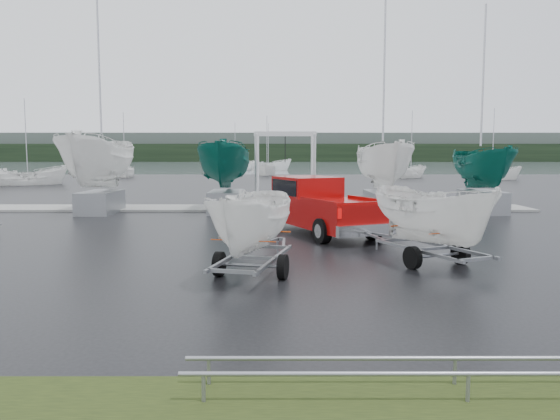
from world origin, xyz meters
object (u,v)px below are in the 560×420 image
(trailer_hitched, at_px, (435,165))
(trailer_parked, at_px, (252,170))
(pickup_truck, at_px, (316,204))
(boat_hoist, at_px, (285,159))

(trailer_hitched, height_order, trailer_parked, trailer_hitched)
(pickup_truck, height_order, trailer_parked, trailer_parked)
(pickup_truck, distance_m, trailer_parked, 7.76)
(pickup_truck, xyz_separation_m, trailer_hitched, (2.71, -6.07, 1.60))
(pickup_truck, distance_m, boat_hoist, 8.82)
(pickup_truck, xyz_separation_m, trailer_parked, (-2.03, -7.34, 1.50))
(pickup_truck, relative_size, boat_hoist, 1.60)
(trailer_hitched, distance_m, trailer_parked, 4.91)
(trailer_hitched, xyz_separation_m, boat_hoist, (-3.79, 14.68, -0.02))
(pickup_truck, relative_size, trailer_parked, 1.38)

